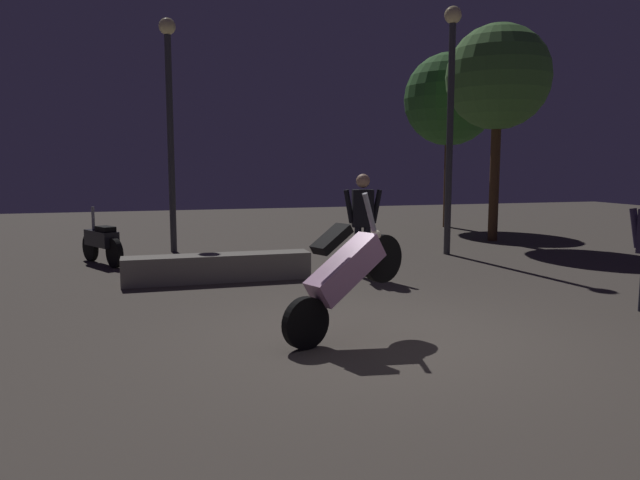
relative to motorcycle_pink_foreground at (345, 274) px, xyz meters
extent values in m
plane|color=#4C443D|center=(0.42, -0.06, -0.74)|extent=(40.00, 40.00, 0.00)
cylinder|color=black|center=(-0.51, -0.20, -0.46)|extent=(0.56, 0.30, 0.56)
cylinder|color=black|center=(0.51, 0.21, 0.12)|extent=(0.56, 0.30, 0.56)
cube|color=#C68CB7|center=(0.00, 0.00, 0.06)|extent=(1.01, 0.64, 0.76)
cube|color=black|center=(-0.18, -0.07, 0.40)|extent=(0.48, 0.38, 0.32)
cylinder|color=gray|center=(0.33, 0.13, 0.66)|extent=(0.21, 0.13, 0.44)
sphere|color=#F2EABF|center=(0.42, 0.17, 0.40)|extent=(0.12, 0.12, 0.12)
cylinder|color=black|center=(-2.66, 5.68, -0.46)|extent=(0.34, 0.54, 0.56)
cylinder|color=black|center=(-3.16, 6.66, -0.46)|extent=(0.34, 0.54, 0.56)
cube|color=black|center=(-2.91, 6.17, -0.23)|extent=(0.70, 0.98, 0.30)
cube|color=black|center=(-2.82, 5.99, -0.03)|extent=(0.41, 0.50, 0.10)
cylinder|color=gray|center=(-3.07, 6.48, 0.14)|extent=(0.08, 0.08, 0.45)
sphere|color=#F2EABF|center=(-3.12, 6.57, -0.18)|extent=(0.12, 0.12, 0.12)
cylinder|color=#261E38|center=(4.15, 0.26, 0.36)|extent=(0.16, 0.20, 0.53)
cylinder|color=black|center=(1.45, 3.59, -0.31)|extent=(0.12, 0.12, 0.86)
cylinder|color=black|center=(1.61, 3.56, -0.31)|extent=(0.12, 0.12, 0.86)
cube|color=black|center=(1.53, 3.58, 0.44)|extent=(0.40, 0.31, 0.64)
sphere|color=tan|center=(1.53, 3.58, 0.91)|extent=(0.24, 0.24, 0.24)
cylinder|color=black|center=(1.29, 3.63, 0.47)|extent=(0.20, 0.13, 0.59)
cylinder|color=black|center=(1.76, 3.52, 0.47)|extent=(0.20, 0.13, 0.59)
cylinder|color=#38383D|center=(4.19, 5.49, 1.69)|extent=(0.14, 0.14, 4.87)
sphere|color=#F9E59E|center=(4.19, 5.49, 4.26)|extent=(0.36, 0.36, 0.36)
cylinder|color=#38383D|center=(-1.48, 7.53, 1.62)|extent=(0.14, 0.14, 4.72)
sphere|color=#F9E59E|center=(-1.48, 7.53, 4.12)|extent=(0.36, 0.36, 0.36)
cylinder|color=#4C331E|center=(6.42, 7.24, 0.84)|extent=(0.24, 0.24, 3.17)
sphere|color=#477A38|center=(6.42, 7.24, 3.33)|extent=(2.57, 2.57, 2.57)
cylinder|color=#4C331E|center=(6.92, 10.62, 0.71)|extent=(0.24, 0.24, 2.92)
sphere|color=#336B2D|center=(6.92, 10.62, 3.15)|extent=(2.78, 2.78, 2.78)
cube|color=gray|center=(-0.95, 3.83, -0.52)|extent=(3.10, 0.50, 0.45)
camera|label=1|loc=(-2.11, -6.21, 1.20)|focal=33.97mm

